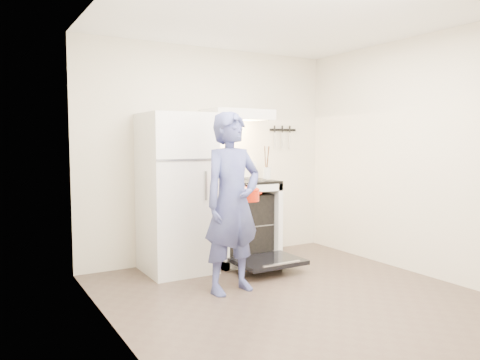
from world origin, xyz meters
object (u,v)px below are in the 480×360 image
Objects in this scene: refrigerator at (176,193)px; tea_kettle at (216,169)px; stove_body at (240,222)px; person at (232,203)px; dutch_oven at (247,195)px.

refrigerator reaches higher than tea_kettle.
refrigerator is 0.90m from stove_body.
refrigerator is 0.93m from person.
stove_body is 0.55× the size of person.
refrigerator is 1.02× the size of person.
person is (0.18, -0.92, -0.01)m from refrigerator.
refrigerator is 0.84m from dutch_oven.
person is at bearing -79.14° from refrigerator.
dutch_oven is (-0.07, -0.79, -0.22)m from tea_kettle.
dutch_oven is at bearing 29.42° from person.
person is at bearing -123.92° from stove_body.
stove_body is (0.81, 0.02, -0.39)m from refrigerator.
refrigerator reaches higher than stove_body.
dutch_oven is at bearing -115.37° from stove_body.
stove_body is at bearing 64.63° from dutch_oven.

